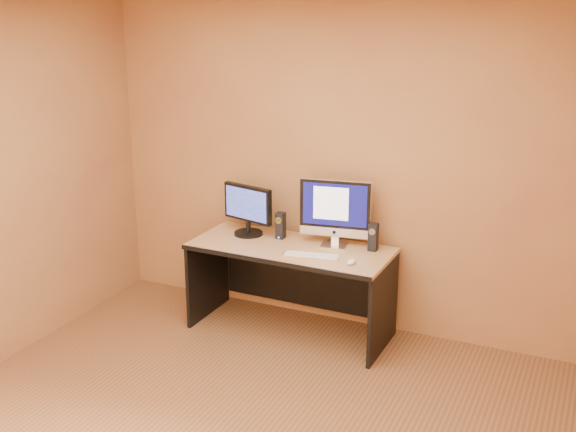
% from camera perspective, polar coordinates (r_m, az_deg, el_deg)
% --- Properties ---
extents(walls, '(4.00, 4.00, 2.60)m').
position_cam_1_polar(walls, '(3.94, -6.04, -2.38)').
color(walls, olive).
rests_on(walls, ground).
extents(desk, '(1.57, 0.71, 0.72)m').
position_cam_1_polar(desk, '(5.73, 0.21, -5.82)').
color(desk, tan).
rests_on(desk, ground).
extents(imac, '(0.58, 0.29, 0.54)m').
position_cam_1_polar(imac, '(5.54, 3.68, 0.24)').
color(imac, silver).
rests_on(imac, desk).
extents(second_monitor, '(0.51, 0.33, 0.41)m').
position_cam_1_polar(second_monitor, '(5.82, -3.18, 0.45)').
color(second_monitor, black).
rests_on(second_monitor, desk).
extents(speaker_left, '(0.07, 0.07, 0.21)m').
position_cam_1_polar(speaker_left, '(5.75, -0.60, -0.75)').
color(speaker_left, black).
rests_on(speaker_left, desk).
extents(speaker_right, '(0.07, 0.07, 0.21)m').
position_cam_1_polar(speaker_right, '(5.52, 6.76, -1.66)').
color(speaker_right, black).
rests_on(speaker_right, desk).
extents(keyboard, '(0.43, 0.19, 0.02)m').
position_cam_1_polar(keyboard, '(5.39, 1.83, -3.14)').
color(keyboard, silver).
rests_on(keyboard, desk).
extents(mouse, '(0.06, 0.10, 0.04)m').
position_cam_1_polar(mouse, '(5.27, 5.03, -3.61)').
color(mouse, white).
rests_on(mouse, desk).
extents(cable_a, '(0.07, 0.21, 0.01)m').
position_cam_1_polar(cable_a, '(5.73, 3.80, -1.96)').
color(cable_a, black).
rests_on(cable_a, desk).
extents(cable_b, '(0.11, 0.14, 0.01)m').
position_cam_1_polar(cable_b, '(5.77, 3.87, -1.80)').
color(cable_b, black).
rests_on(cable_b, desk).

